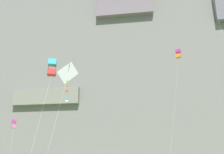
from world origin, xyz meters
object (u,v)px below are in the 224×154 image
kite_box_high_center (14,124)px  kite_diamond_far_left (68,75)px  kite_box_mid_right (52,68)px  kite_box_upper_right (178,54)px

kite_box_high_center → kite_diamond_far_left: bearing=-45.8°
kite_box_mid_right → kite_box_high_center: kite_box_mid_right is taller
kite_diamond_far_left → kite_box_high_center: 20.04m
kite_box_upper_right → kite_box_mid_right: kite_box_upper_right is taller
kite_diamond_far_left → kite_box_mid_right: size_ratio=0.96×
kite_box_upper_right → kite_box_mid_right: bearing=-150.7°
kite_diamond_far_left → kite_box_high_center: bearing=134.2°
kite_box_high_center → kite_box_upper_right: bearing=-10.7°
kite_diamond_far_left → kite_box_mid_right: kite_box_mid_right is taller
kite_diamond_far_left → kite_box_high_center: (-13.79, 14.20, -3.15)m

